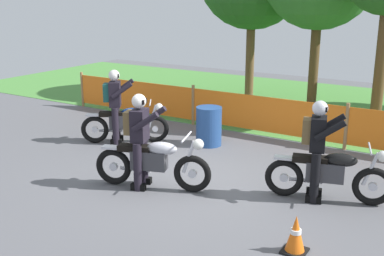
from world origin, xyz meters
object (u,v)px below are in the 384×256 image
rider_trailing (140,136)px  spare_drum (209,126)px  traffic_cone (296,234)px  motorcycle_third (125,123)px  rider_lead (317,145)px  rider_third (115,102)px  motorcycle_trailing (153,162)px  motorcycle_lead (329,174)px

rider_trailing → spare_drum: bearing=76.1°
traffic_cone → spare_drum: (-3.32, 3.45, 0.18)m
motorcycle_third → rider_lead: rider_lead is taller
rider_trailing → rider_third: same height
motorcycle_third → spare_drum: size_ratio=1.95×
motorcycle_trailing → motorcycle_third: bearing=121.2°
rider_trailing → rider_third: size_ratio=1.00×
traffic_cone → rider_lead: bearing=100.8°
motorcycle_lead → rider_trailing: 3.25m
rider_lead → spare_drum: size_ratio=1.92×
motorcycle_lead → motorcycle_trailing: motorcycle_trailing is taller
rider_trailing → rider_lead: bearing=3.9°
rider_lead → rider_third: same height
motorcycle_third → rider_third: 0.54m
motorcycle_trailing → spare_drum: size_ratio=2.34×
rider_lead → rider_third: size_ratio=1.00×
spare_drum → rider_lead: bearing=-28.9°
traffic_cone → spare_drum: bearing=133.9°
motorcycle_lead → spare_drum: (-3.19, 1.58, -0.03)m
motorcycle_lead → rider_lead: 0.53m
motorcycle_trailing → rider_lead: (2.56, 1.04, 0.46)m
rider_third → motorcycle_lead: bearing=-41.4°
motorcycle_trailing → traffic_cone: (2.90, -0.77, -0.23)m
motorcycle_third → rider_third: rider_third is taller
traffic_cone → motorcycle_third: bearing=152.6°
motorcycle_lead → traffic_cone: motorcycle_lead is taller
rider_trailing → traffic_cone: (3.12, -0.70, -0.69)m
motorcycle_trailing → spare_drum: bearing=80.8°
rider_third → traffic_cone: size_ratio=3.19×
motorcycle_third → rider_third: size_ratio=1.02×
spare_drum → rider_third: bearing=-152.9°
motorcycle_lead → motorcycle_third: size_ratio=1.17×
rider_trailing → traffic_cone: rider_trailing is taller
motorcycle_third → motorcycle_lead: bearing=-43.0°
motorcycle_trailing → rider_trailing: size_ratio=1.22×
traffic_cone → spare_drum: 4.79m
motorcycle_third → rider_trailing: (1.91, -1.91, 0.49)m
motorcycle_third → spare_drum: bearing=-8.4°
motorcycle_third → rider_trailing: 2.75m
motorcycle_third → traffic_cone: size_ratio=3.24×
motorcycle_lead → motorcycle_trailing: size_ratio=0.98×
motorcycle_trailing → rider_lead: bearing=4.2°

